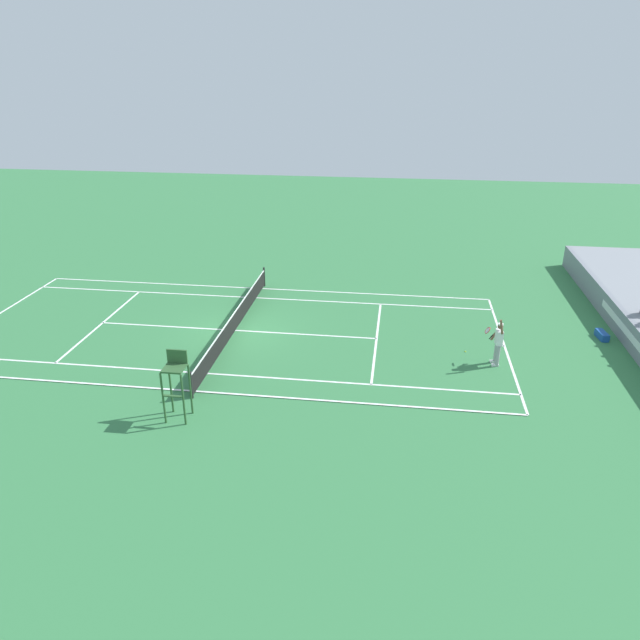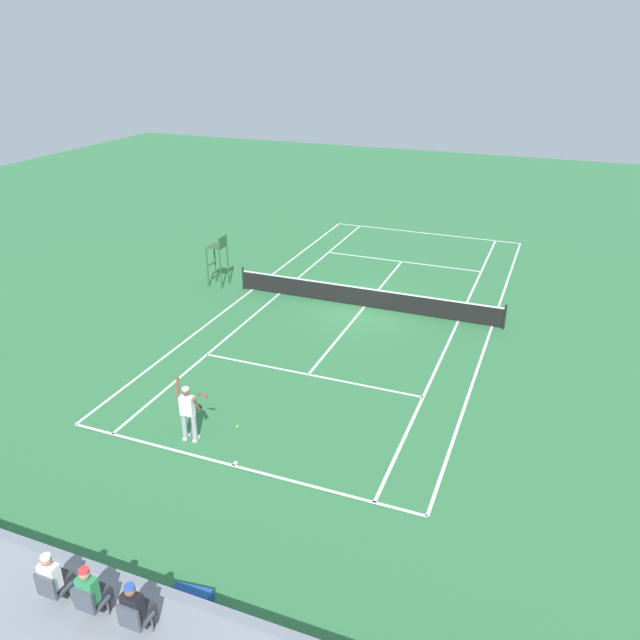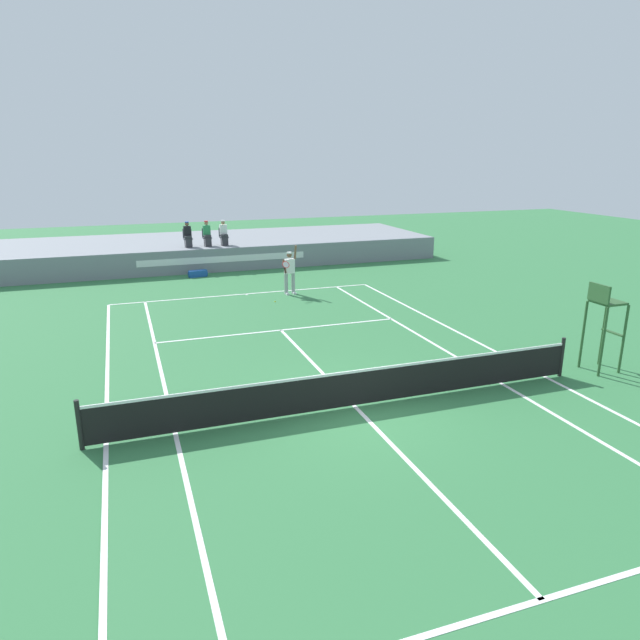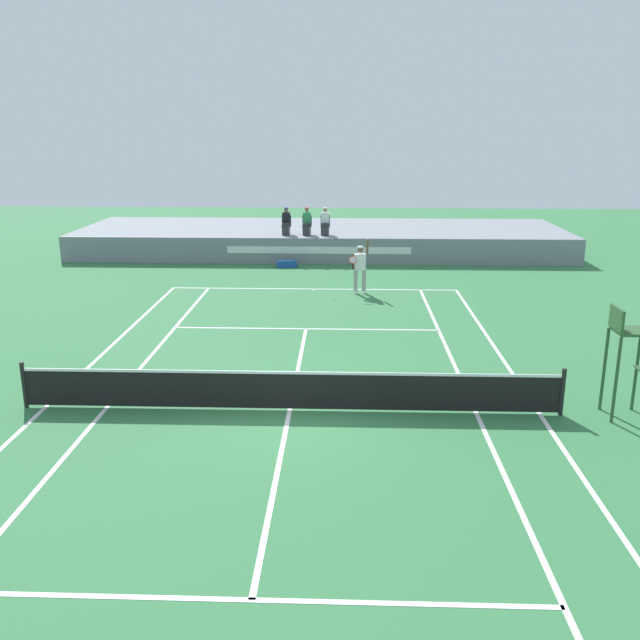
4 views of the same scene
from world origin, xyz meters
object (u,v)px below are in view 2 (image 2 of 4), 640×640
(spectator_seated_1, at_px, (92,593))
(equipment_bag, at_px, (192,596))
(tennis_player, at_px, (188,412))
(spectator_seated_0, at_px, (137,609))
(spectator_seated_2, at_px, (55,579))
(tennis_ball, at_px, (237,426))
(umpire_chair, at_px, (218,254))

(spectator_seated_1, relative_size, equipment_bag, 1.36)
(tennis_player, bearing_deg, spectator_seated_0, 116.11)
(spectator_seated_2, relative_size, equipment_bag, 1.36)
(tennis_ball, height_order, equipment_bag, equipment_bag)
(spectator_seated_1, height_order, tennis_ball, spectator_seated_1)
(tennis_player, height_order, umpire_chair, umpire_chair)
(spectator_seated_0, xyz_separation_m, spectator_seated_1, (0.97, 0.00, 0.00))
(spectator_seated_1, distance_m, spectator_seated_2, 0.86)
(spectator_seated_2, xyz_separation_m, equipment_bag, (-1.67, -1.80, -1.65))
(spectator_seated_0, bearing_deg, spectator_seated_2, 0.00)
(spectator_seated_1, relative_size, tennis_ball, 18.60)
(spectator_seated_1, bearing_deg, tennis_ball, -79.84)
(tennis_player, height_order, equipment_bag, tennis_player)
(umpire_chair, relative_size, equipment_bag, 2.62)
(spectator_seated_2, relative_size, umpire_chair, 0.52)
(spectator_seated_0, distance_m, tennis_ball, 8.43)
(tennis_player, bearing_deg, spectator_seated_1, 109.17)
(tennis_player, distance_m, umpire_chair, 12.52)
(tennis_ball, height_order, umpire_chair, umpire_chair)
(tennis_ball, distance_m, umpire_chair, 12.11)
(tennis_ball, bearing_deg, tennis_player, 49.20)
(umpire_chair, bearing_deg, spectator_seated_1, 113.37)
(spectator_seated_2, xyz_separation_m, tennis_ball, (0.56, -7.89, -1.78))
(tennis_ball, distance_m, equipment_bag, 6.48)
(spectator_seated_0, relative_size, spectator_seated_2, 1.00)
(equipment_bag, bearing_deg, umpire_chair, -62.08)
(spectator_seated_0, height_order, umpire_chair, spectator_seated_0)
(spectator_seated_2, distance_m, tennis_player, 7.01)
(spectator_seated_2, distance_m, tennis_ball, 8.11)
(spectator_seated_2, xyz_separation_m, umpire_chair, (6.95, -18.06, -0.26))
(spectator_seated_1, xyz_separation_m, equipment_bag, (-0.81, -1.80, -1.65))
(spectator_seated_1, relative_size, tennis_player, 0.61)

